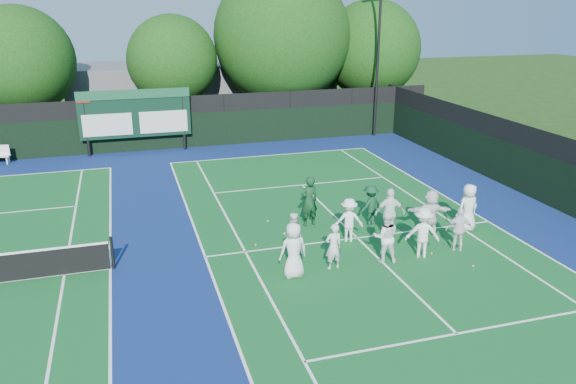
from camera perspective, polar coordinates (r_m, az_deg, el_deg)
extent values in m
plane|color=#1C3B10|center=(19.57, 8.20, -5.79)|extent=(120.00, 120.00, 0.00)
cube|color=navy|center=(18.96, -9.96, -6.72)|extent=(34.00, 32.00, 0.01)
cube|color=#125822|center=(20.39, 7.04, -4.65)|extent=(10.97, 23.77, 0.00)
cube|color=white|center=(31.02, -1.71, 3.76)|extent=(10.97, 0.08, 0.00)
cube|color=white|center=(19.00, -8.42, -6.53)|extent=(0.08, 23.77, 0.00)
cube|color=white|center=(23.03, 19.67, -2.84)|extent=(0.08, 23.77, 0.00)
cube|color=white|center=(19.21, -4.36, -6.07)|extent=(0.08, 23.77, 0.00)
cube|color=white|center=(22.27, 16.81, -3.26)|extent=(0.08, 23.77, 0.00)
cube|color=white|center=(15.44, 16.76, -13.62)|extent=(8.23, 0.08, 0.00)
cube|color=white|center=(25.98, 1.44, 0.73)|extent=(8.23, 0.08, 0.00)
cube|color=white|center=(20.39, 7.04, -4.64)|extent=(0.08, 12.80, 0.00)
cube|color=white|center=(18.89, -17.61, -7.43)|extent=(0.08, 23.77, 0.00)
cube|color=white|center=(19.00, -21.76, -7.77)|extent=(0.08, 23.77, 0.00)
cube|color=black|center=(32.88, -13.38, 5.89)|extent=(34.00, 0.08, 2.00)
cube|color=black|center=(32.58, -13.58, 8.46)|extent=(34.00, 0.05, 1.00)
cube|color=black|center=(24.91, 26.49, 0.27)|extent=(0.08, 32.00, 2.00)
cube|color=black|center=(24.53, 27.00, 3.59)|extent=(0.05, 32.00, 1.00)
cylinder|color=black|center=(32.34, -19.82, 6.44)|extent=(0.16, 0.16, 3.50)
cylinder|color=black|center=(32.45, -10.59, 7.27)|extent=(0.16, 0.16, 3.50)
cube|color=black|center=(32.21, -15.27, 7.66)|extent=(6.00, 0.15, 2.60)
cube|color=#154B2D|center=(31.92, -15.44, 9.56)|extent=(6.00, 0.05, 0.50)
cube|color=silver|center=(32.21, -17.86, 6.51)|extent=(2.60, 0.04, 1.20)
cube|color=silver|center=(32.27, -12.52, 6.99)|extent=(2.60, 0.04, 1.20)
cube|color=maroon|center=(31.99, -20.12, 8.93)|extent=(0.70, 0.04, 0.50)
cube|color=#5E5E64|center=(40.92, -8.61, 10.09)|extent=(18.00, 6.00, 4.00)
cylinder|color=black|center=(35.35, 9.13, 13.61)|extent=(0.16, 0.16, 10.00)
cylinder|color=black|center=(18.66, -17.42, -5.92)|extent=(0.10, 0.10, 1.10)
cube|color=white|center=(32.87, -26.57, 2.96)|extent=(0.12, 0.37, 0.42)
cylinder|color=black|center=(36.59, -24.85, 6.38)|extent=(0.44, 0.44, 2.54)
sphere|color=#10390D|center=(36.09, -25.65, 11.93)|extent=(6.18, 6.18, 6.18)
sphere|color=#10390D|center=(36.36, -24.50, 11.14)|extent=(4.33, 4.33, 4.33)
cylinder|color=black|center=(36.35, -11.31, 7.72)|extent=(0.44, 0.44, 2.59)
sphere|color=#10390D|center=(35.87, -11.66, 12.97)|extent=(5.48, 5.48, 5.48)
sphere|color=#10390D|center=(36.28, -10.69, 12.22)|extent=(3.84, 3.84, 3.84)
cylinder|color=black|center=(37.62, -0.59, 8.51)|extent=(0.44, 0.44, 2.66)
sphere|color=#10390D|center=(37.07, -0.62, 15.53)|extent=(8.73, 8.73, 8.73)
sphere|color=#10390D|center=(37.58, 0.16, 14.25)|extent=(6.11, 6.11, 6.11)
cylinder|color=black|center=(39.80, 8.21, 8.81)|extent=(0.44, 0.44, 2.55)
sphere|color=#10390D|center=(39.33, 8.47, 14.16)|extent=(6.55, 6.55, 6.55)
sphere|color=#10390D|center=(39.91, 9.05, 13.26)|extent=(4.59, 4.59, 4.59)
sphere|color=#CAD318|center=(19.66, -3.31, -5.39)|extent=(0.07, 0.07, 0.07)
sphere|color=#CAD318|center=(19.09, 18.29, -7.15)|extent=(0.07, 0.07, 0.07)
sphere|color=#CAD318|center=(21.69, -2.06, -2.97)|extent=(0.07, 0.07, 0.07)
sphere|color=#CAD318|center=(19.60, 14.37, -6.07)|extent=(0.07, 0.07, 0.07)
imported|color=white|center=(17.19, 0.56, -5.92)|extent=(0.92, 0.64, 1.78)
imported|color=silver|center=(17.79, 4.65, -5.54)|extent=(0.58, 0.40, 1.53)
imported|color=white|center=(18.46, 9.87, -4.51)|extent=(0.99, 0.86, 1.73)
imported|color=white|center=(19.04, 13.53, -4.04)|extent=(1.27, 1.03, 1.72)
imported|color=white|center=(19.87, 17.01, -3.65)|extent=(0.98, 0.68, 1.54)
imported|color=white|center=(18.72, 0.50, -4.27)|extent=(0.84, 0.73, 1.48)
imported|color=white|center=(19.84, 6.20, -2.85)|extent=(1.14, 0.83, 1.59)
imported|color=white|center=(20.34, 10.31, -2.12)|extent=(1.15, 0.67, 1.84)
imported|color=white|center=(20.78, 14.25, -2.09)|extent=(1.69, 0.87, 1.75)
imported|color=white|center=(21.64, 17.83, -1.52)|extent=(0.95, 0.69, 1.79)
imported|color=#0F381C|center=(21.04, 2.15, -0.96)|extent=(0.76, 0.56, 1.93)
imported|color=#103D23|center=(21.40, 8.37, -1.34)|extent=(1.15, 0.89, 1.56)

